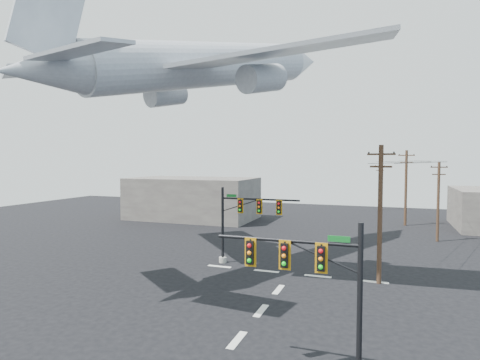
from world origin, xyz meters
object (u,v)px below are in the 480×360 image
at_px(signal_mast_far, 241,221).
at_px(utility_pole_c, 406,186).
at_px(airliner, 210,66).
at_px(utility_pole_a, 380,212).
at_px(signal_mast_near, 321,289).
at_px(utility_pole_d, 380,185).
at_px(utility_pole_b, 438,200).

xyz_separation_m(signal_mast_far, utility_pole_c, (13.75, 25.84, 1.55)).
distance_m(signal_mast_far, airliner, 13.05).
relative_size(utility_pole_a, airliner, 0.31).
bearing_deg(signal_mast_near, airliner, 127.83).
height_order(signal_mast_near, signal_mast_far, signal_mast_far).
bearing_deg(signal_mast_far, utility_pole_d, 76.17).
bearing_deg(signal_mast_near, signal_mast_far, 120.26).
height_order(signal_mast_near, utility_pole_d, utility_pole_d).
xyz_separation_m(signal_mast_near, signal_mast_far, (-8.85, 15.17, 0.06)).
relative_size(signal_mast_near, signal_mast_far, 0.92).
bearing_deg(airliner, utility_pole_c, -9.97).
bearing_deg(utility_pole_c, utility_pole_b, -62.12).
bearing_deg(utility_pole_b, utility_pole_d, 91.64).
xyz_separation_m(signal_mast_far, utility_pole_b, (16.51, 15.90, 0.79)).
relative_size(signal_mast_far, utility_pole_a, 0.71).
bearing_deg(signal_mast_far, airliner, -170.03).
bearing_deg(signal_mast_near, utility_pole_c, 83.18).
bearing_deg(signal_mast_far, signal_mast_near, -59.74).
bearing_deg(signal_mast_far, utility_pole_b, 43.92).
relative_size(utility_pole_c, utility_pole_d, 1.22).
distance_m(utility_pole_a, utility_pole_b, 18.28).
bearing_deg(airliner, utility_pole_a, -72.52).
xyz_separation_m(signal_mast_near, utility_pole_c, (4.90, 41.01, 1.61)).
distance_m(utility_pole_b, airliner, 27.85).
distance_m(signal_mast_near, utility_pole_d, 57.02).
xyz_separation_m(signal_mast_far, utility_pole_d, (10.30, 41.83, 0.60)).
distance_m(signal_mast_near, airliner, 22.63).
height_order(signal_mast_far, utility_pole_d, utility_pole_d).
height_order(utility_pole_d, airliner, airliner).
xyz_separation_m(utility_pole_a, utility_pole_b, (5.62, 17.38, -0.67)).
xyz_separation_m(signal_mast_near, utility_pole_a, (2.03, 13.68, 1.52)).
height_order(signal_mast_far, utility_pole_a, utility_pole_a).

